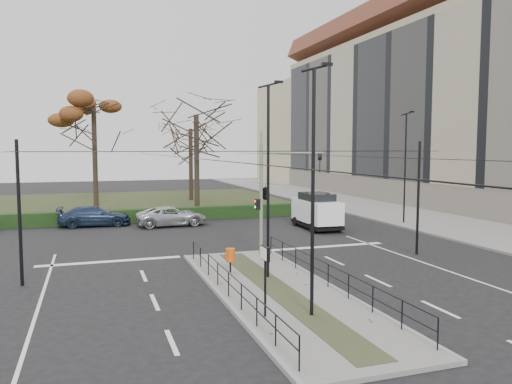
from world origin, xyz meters
The scene contains 20 objects.
ground centered at (0.00, 0.00, 0.00)m, with size 140.00×140.00×0.00m, color black.
median_island centered at (0.00, -2.50, 0.07)m, with size 4.40×15.00×0.14m, color slate.
sidewalk_east centered at (18.00, 22.00, 0.07)m, with size 8.00×90.00×0.14m, color slate.
park centered at (-6.00, 32.00, 0.05)m, with size 38.00×26.00×0.10m, color #232E17.
hedge centered at (-6.00, 18.60, 0.50)m, with size 38.00×1.00×1.00m, color black.
apartment_block centered at (27.97, 23.97, 10.39)m, with size 13.09×52.10×21.64m.
median_railing centered at (0.00, -2.60, 0.98)m, with size 4.14×13.24×0.92m.
catenary centered at (0.00, 1.62, 3.42)m, with size 20.00×34.00×6.00m.
traffic_light centered at (1.83, 3.98, 3.45)m, with size 3.87×2.21×5.69m.
litter_bin centered at (-1.02, 0.87, 0.91)m, with size 0.42×0.42×1.07m.
info_panel centered at (-1.51, -5.13, 1.97)m, with size 0.13×0.61×2.33m.
streetlamp_median_near centered at (0.01, -5.51, 4.32)m, with size 0.69×0.14×8.22m.
streetlamp_median_far centered at (0.30, -0.44, 4.36)m, with size 0.69×0.14×8.31m.
streetlamp_sidewalk centered at (15.23, 11.21, 4.32)m, with size 0.69×0.14×8.21m.
parked_car_third centered at (-6.61, 17.62, 0.74)m, with size 2.06×5.07×1.47m, color #1D2A44.
parked_car_fourth centered at (-1.24, 16.00, 0.70)m, with size 2.33×5.06×1.41m, color #ACAFB4.
white_van centered at (8.21, 11.48, 1.31)m, with size 2.26×4.81×2.52m.
rust_tree centered at (-6.36, 27.53, 9.23)m, with size 7.18×7.18×12.04m.
bare_tree_center centered at (3.45, 32.72, 7.15)m, with size 6.03×6.03×10.12m.
bare_tree_near centered at (1.75, 21.42, 7.84)m, with size 7.10×7.10×11.10m.
Camera 1 is at (-6.82, -20.13, 5.63)m, focal length 35.00 mm.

